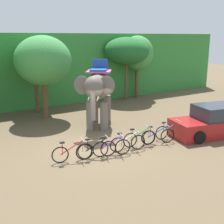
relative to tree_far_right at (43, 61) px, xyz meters
name	(u,v)px	position (x,y,z in m)	size (l,w,h in m)	color
ground_plane	(99,147)	(0.35, -6.18, -3.61)	(80.00, 80.00, 0.00)	brown
foliage_hedge	(23,68)	(0.35, 5.82, -0.98)	(36.00, 6.00, 5.28)	#338438
tree_far_right	(43,61)	(0.00, 0.00, 0.00)	(3.45, 3.45, 5.13)	brown
tree_center_left	(35,62)	(0.08, 1.79, -0.19)	(2.44, 2.44, 4.89)	brown
tree_right	(126,51)	(7.51, 1.91, 0.31)	(3.60, 3.60, 5.02)	brown
tree_center_right	(137,54)	(8.87, 2.29, 0.06)	(2.65, 2.65, 5.12)	brown
elephant	(98,89)	(1.91, -3.36, -1.41)	(3.42, 3.92, 3.78)	#665E56
bike_red	(72,153)	(-1.42, -6.99, -3.23)	(1.68, 0.57, 0.92)	black
bike_black	(97,149)	(-0.36, -7.21, -3.23)	(1.67, 0.60, 0.92)	black
bike_purple	(112,147)	(0.28, -7.37, -3.23)	(1.65, 0.65, 0.92)	black
bike_white	(128,143)	(1.19, -7.29, -3.23)	(1.67, 0.59, 0.92)	black
bike_green	(140,138)	(2.02, -7.08, -3.23)	(1.69, 0.52, 0.92)	black
bike_blue	(158,136)	(2.96, -7.29, -3.23)	(1.64, 0.69, 0.92)	black
bike_teal	(170,131)	(4.00, -7.06, -3.23)	(1.68, 0.56, 0.92)	black
parked_car	(212,123)	(6.22, -7.82, -2.96)	(4.49, 2.67, 1.60)	#A51E1E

